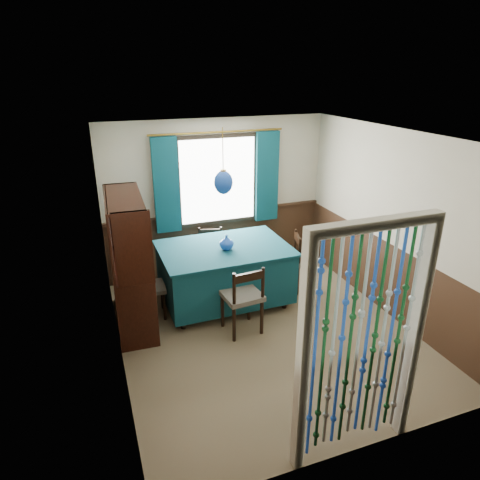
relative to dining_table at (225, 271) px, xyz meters
name	(u,v)px	position (x,y,z in m)	size (l,w,h in m)	color
floor	(265,331)	(0.25, -0.90, -0.49)	(4.00, 4.00, 0.00)	brown
ceiling	(270,136)	(0.25, -0.90, 2.01)	(4.00, 4.00, 0.00)	silver
wall_back	(217,198)	(0.25, 1.10, 0.76)	(3.60, 3.60, 0.00)	#BDB39B
wall_front	(368,333)	(0.25, -2.90, 0.76)	(3.60, 3.60, 0.00)	#BDB39B
wall_left	(111,265)	(-1.55, -0.90, 0.76)	(4.00, 4.00, 0.00)	#BDB39B
wall_right	(391,225)	(2.05, -0.90, 0.76)	(4.00, 4.00, 0.00)	#BDB39B
wainscot_back	(218,242)	(0.25, 1.09, 0.01)	(3.60, 3.60, 0.00)	#362114
wainscot_front	(358,406)	(0.25, -2.88, 0.01)	(3.60, 3.60, 0.00)	#362114
wainscot_left	(120,325)	(-1.54, -0.90, 0.01)	(4.00, 4.00, 0.00)	#362114
wainscot_right	(383,275)	(2.03, -0.90, 0.01)	(4.00, 4.00, 0.00)	#362114
window	(218,180)	(0.25, 1.05, 1.06)	(1.32, 0.12, 1.42)	black
doorway	(361,349)	(0.25, -2.84, 0.56)	(1.16, 0.12, 2.18)	silver
dining_table	(225,271)	(0.00, 0.00, 0.00)	(1.80, 1.25, 0.87)	#0D3C47
chair_near	(243,297)	(-0.02, -0.79, 0.01)	(0.51, 0.49, 0.95)	black
chair_far	(211,255)	(0.01, 0.71, -0.03)	(0.52, 0.50, 0.86)	black
chair_left	(149,288)	(-1.08, 0.00, -0.06)	(0.41, 0.43, 0.80)	black
chair_right	(287,261)	(1.00, 0.05, -0.01)	(0.54, 0.56, 0.91)	black
sideboard	(132,281)	(-1.30, -0.07, 0.11)	(0.53, 1.36, 1.76)	black
pendant_lamp	(223,182)	(0.00, 0.00, 1.30)	(0.25, 0.25, 0.87)	olive
vase_table	(227,243)	(0.01, -0.07, 0.47)	(0.18, 0.18, 0.19)	#163E97
bowl_shelf	(134,243)	(-1.24, -0.31, 0.73)	(0.19, 0.19, 0.05)	beige
vase_sideboard	(130,245)	(-1.24, 0.28, 0.47)	(0.17, 0.17, 0.18)	beige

